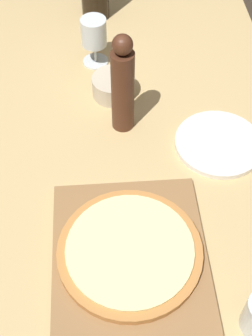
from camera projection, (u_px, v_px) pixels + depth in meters
ground_plane at (133, 300)px, 1.71m from camera, size 12.00×12.00×0.00m
dining_table at (136, 195)px, 1.19m from camera, size 0.85×1.74×0.75m
cutting_board at (130, 256)px, 0.98m from camera, size 0.32×0.37×0.02m
pizza at (130, 251)px, 0.96m from camera, size 0.30×0.30×0.02m
pepper_mill at (123, 86)px, 1.12m from camera, size 0.06×0.06×0.28m
wine_glass at (94, 34)px, 1.31m from camera, size 0.07×0.07×0.14m
small_bowl at (113, 86)px, 1.28m from camera, size 0.12×0.12×0.06m
dinner_plate at (219, 143)px, 1.17m from camera, size 0.22×0.22×0.01m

